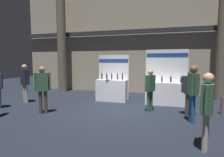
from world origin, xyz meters
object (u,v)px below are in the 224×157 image
Objects in this scene: exhibitor_booth_1 at (166,91)px; visitor_1 at (190,88)px; visitor_3 at (193,89)px; visitor_8 at (25,80)px; visitor_2 at (43,85)px; visitor_7 at (150,87)px; visitor_0 at (207,104)px; exhibitor_booth_0 at (112,88)px.

visitor_1 is (0.79, -1.50, 0.36)m from exhibitor_booth_1.
visitor_1 is at bearing 161.73° from visitor_3.
visitor_1 is at bearing 18.77° from visitor_8.
visitor_1 is 0.78m from visitor_3.
visitor_1 is 5.35m from visitor_2.
visitor_3 reaches higher than visitor_7.
visitor_0 is (0.76, -4.09, 0.40)m from exhibitor_booth_1.
visitor_0 is 7.59m from visitor_8.
visitor_3 is at bearing -85.61° from visitor_1.
visitor_1 is at bearing 163.16° from visitor_2.
exhibitor_booth_1 is at bearing -178.40° from visitor_2.
exhibitor_booth_0 is at bearing -140.97° from visitor_3.
visitor_7 is (-0.62, -1.34, 0.35)m from exhibitor_booth_1.
visitor_2 is 0.98× the size of visitor_8.
exhibitor_booth_0 is 2.42m from visitor_7.
exhibitor_booth_1 reaches higher than exhibitor_booth_0.
exhibitor_booth_0 is 4.08m from visitor_3.
visitor_1 is at bearing 116.72° from visitor_7.
visitor_8 is at bearing -158.28° from exhibitor_booth_0.
exhibitor_booth_0 is 3.71m from visitor_1.
exhibitor_booth_0 is 2.55m from exhibitor_booth_1.
visitor_7 is (3.80, 1.37, -0.09)m from visitor_2.
visitor_8 reaches higher than visitor_1.
exhibitor_booth_1 is 1.38× the size of visitor_8.
exhibitor_booth_0 is 1.33× the size of visitor_0.
visitor_2 is 1.08× the size of visitor_7.
exhibitor_booth_1 is 1.52m from visitor_7.
exhibitor_booth_0 is 1.38× the size of visitor_1.
exhibitor_booth_1 is 4.18m from visitor_0.
visitor_1 is at bearing -62.32° from exhibitor_booth_1.
visitor_8 is at bearing -167.23° from exhibitor_booth_1.
visitor_1 is 1.00× the size of visitor_7.
visitor_7 is at bearing -36.26° from exhibitor_booth_0.
visitor_1 is 0.91× the size of visitor_8.
visitor_2 is 0.97× the size of visitor_3.
visitor_3 is (5.17, 0.44, 0.03)m from visitor_2.
visitor_0 is 0.97× the size of visitor_2.
exhibitor_booth_0 reaches higher than visitor_0.
exhibitor_booth_1 is 1.46× the size of visitor_0.
exhibitor_booth_0 is 5.34m from visitor_0.
visitor_7 is at bearing -179.36° from visitor_1.
visitor_7 is at bearing -139.75° from visitor_3.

